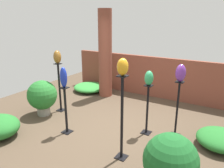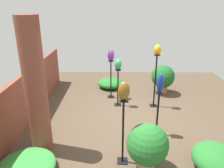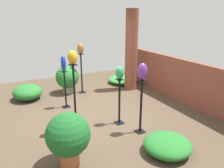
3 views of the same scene
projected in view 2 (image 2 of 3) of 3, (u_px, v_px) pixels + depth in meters
ground_plane at (125, 117)px, 5.81m from camera, size 8.00×8.00×0.00m
brick_wall_back at (29, 95)px, 5.62m from camera, size 5.60×0.12×1.27m
brick_pillar at (36, 89)px, 4.11m from camera, size 0.42×0.42×2.68m
pedestal_cobalt at (157, 116)px, 4.91m from camera, size 0.20×0.20×1.04m
pedestal_violet at (111, 81)px, 6.85m from camera, size 0.20×0.20×1.21m
pedestal_jade at (118, 89)px, 6.33m from camera, size 0.20×0.20×1.10m
pedestal_bronze at (123, 135)px, 3.99m from camera, size 0.20×0.20×1.30m
pedestal_amber at (155, 83)px, 6.19m from camera, size 0.20×0.20×1.54m
art_vase_cobalt at (160, 83)px, 4.64m from camera, size 0.15×0.14×0.43m
art_vase_violet at (111, 55)px, 6.55m from camera, size 0.20×0.20×0.35m
art_vase_jade at (118, 64)px, 6.06m from camera, size 0.18×0.19×0.30m
art_vase_bronze at (124, 91)px, 3.69m from camera, size 0.19×0.20×0.33m
art_vase_amber at (157, 50)px, 5.85m from camera, size 0.18×0.19×0.28m
potted_plant_mid_right at (163, 77)px, 7.17m from camera, size 0.75×0.75×0.96m
potted_plant_front_right at (147, 145)px, 3.83m from camera, size 0.75×0.75×0.91m
foliage_bed_east at (26, 167)px, 3.88m from camera, size 1.08×1.05×0.26m
foliage_bed_west at (111, 83)px, 7.80m from camera, size 0.90×0.91×0.32m
foliage_bed_center at (217, 159)px, 3.92m from camera, size 0.97×0.87×0.45m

